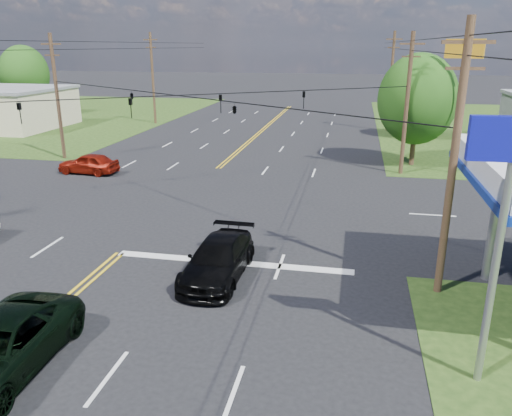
% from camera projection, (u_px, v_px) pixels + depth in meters
% --- Properties ---
extents(ground, '(280.00, 280.00, 0.00)m').
position_uv_depth(ground, '(182.00, 200.00, 29.10)').
color(ground, black).
rests_on(ground, ground).
extents(grass_nw, '(46.00, 48.00, 0.03)m').
position_uv_depth(grass_nw, '(9.00, 114.00, 65.43)').
color(grass_nw, '#203B13').
rests_on(grass_nw, ground).
extents(stop_bar, '(10.00, 0.50, 0.02)m').
position_uv_depth(stop_bar, '(232.00, 263.00, 20.72)').
color(stop_bar, silver).
rests_on(stop_bar, ground).
extents(pole_se, '(1.60, 0.28, 9.50)m').
position_uv_depth(pole_se, '(454.00, 160.00, 16.77)').
color(pole_se, '#3C2F19').
rests_on(pole_se, ground).
extents(pole_nw, '(1.60, 0.28, 9.50)m').
position_uv_depth(pole_nw, '(57.00, 96.00, 38.38)').
color(pole_nw, '#3C2F19').
rests_on(pole_nw, ground).
extents(pole_ne, '(1.60, 0.28, 9.50)m').
position_uv_depth(pole_ne, '(407.00, 103.00, 33.55)').
color(pole_ne, '#3C2F19').
rests_on(pole_ne, ground).
extents(pole_left_far, '(1.60, 0.28, 10.00)m').
position_uv_depth(pole_left_far, '(153.00, 77.00, 56.01)').
color(pole_left_far, '#3C2F19').
rests_on(pole_left_far, ground).
extents(pole_right_far, '(1.60, 0.28, 10.00)m').
position_uv_depth(pole_right_far, '(391.00, 80.00, 51.19)').
color(pole_right_far, '#3C2F19').
rests_on(pole_right_far, ground).
extents(span_wire_signals, '(26.00, 18.00, 1.13)m').
position_uv_depth(span_wire_signals, '(177.00, 95.00, 27.24)').
color(span_wire_signals, black).
rests_on(span_wire_signals, ground).
extents(power_lines, '(26.04, 100.00, 0.64)m').
position_uv_depth(power_lines, '(160.00, 45.00, 24.57)').
color(power_lines, black).
rests_on(power_lines, ground).
extents(tree_right_a, '(5.70, 5.70, 8.18)m').
position_uv_depth(tree_right_a, '(417.00, 99.00, 36.18)').
color(tree_right_a, '#3C2F19').
rests_on(tree_right_a, ground).
extents(tree_right_b, '(4.94, 4.94, 7.09)m').
position_uv_depth(tree_right_b, '(431.00, 94.00, 47.10)').
color(tree_right_b, '#3C2F19').
rests_on(tree_right_b, ground).
extents(tree_far_l, '(6.08, 6.08, 8.72)m').
position_uv_depth(tree_far_l, '(24.00, 74.00, 63.26)').
color(tree_far_l, '#3C2F19').
rests_on(tree_far_l, ground).
extents(suv_black, '(2.20, 5.15, 1.48)m').
position_uv_depth(suv_black, '(218.00, 259.00, 19.23)').
color(suv_black, black).
rests_on(suv_black, ground).
extents(sedan_red, '(4.31, 1.94, 1.44)m').
position_uv_depth(sedan_red, '(88.00, 163.00, 34.96)').
color(sedan_red, maroon).
rests_on(sedan_red, ground).
extents(polesign_se, '(2.10, 0.30, 7.15)m').
position_uv_depth(polesign_se, '(509.00, 182.00, 11.75)').
color(polesign_se, '#A5A5AA').
rests_on(polesign_se, ground).
extents(polesign_ne, '(2.37, 1.22, 9.01)m').
position_uv_depth(polesign_ne, '(462.00, 68.00, 33.15)').
color(polesign_ne, '#A5A5AA').
rests_on(polesign_ne, ground).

